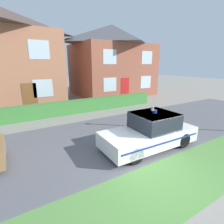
% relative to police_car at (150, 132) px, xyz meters
% --- Properties ---
extents(ground_plane, '(80.00, 80.00, 0.00)m').
position_rel_police_car_xyz_m(ground_plane, '(-1.26, -1.68, -0.67)').
color(ground_plane, gray).
extents(road_strip, '(28.00, 5.74, 0.01)m').
position_rel_police_car_xyz_m(road_strip, '(-1.26, 1.83, -0.67)').
color(road_strip, '#5B5B60').
rests_on(road_strip, ground).
extents(lawn_verge, '(28.00, 2.15, 0.01)m').
position_rel_police_car_xyz_m(lawn_verge, '(-1.26, -2.12, -0.67)').
color(lawn_verge, '#568C42').
rests_on(lawn_verge, ground).
extents(garden_hedge, '(11.68, 0.61, 0.93)m').
position_rel_police_car_xyz_m(garden_hedge, '(-0.08, 6.74, -0.21)').
color(garden_hedge, '#3D7F38').
rests_on(garden_hedge, ground).
extents(police_car, '(4.11, 1.85, 1.59)m').
position_rel_police_car_xyz_m(police_car, '(0.00, 0.00, 0.00)').
color(police_car, black).
rests_on(police_car, road_strip).
extents(cat, '(0.27, 0.22, 0.24)m').
position_rel_police_car_xyz_m(cat, '(-0.06, -0.11, 1.03)').
color(cat, gray).
rests_on(cat, police_car).
extents(house_left, '(8.70, 6.96, 7.73)m').
position_rel_police_car_xyz_m(house_left, '(-4.79, 12.14, 3.26)').
color(house_left, '#A86B4C').
rests_on(house_left, ground).
extents(house_right, '(8.57, 6.91, 7.52)m').
position_rel_police_car_xyz_m(house_right, '(5.84, 12.58, 3.16)').
color(house_right, '#93513D').
rests_on(house_right, ground).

